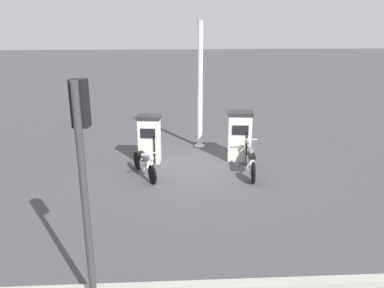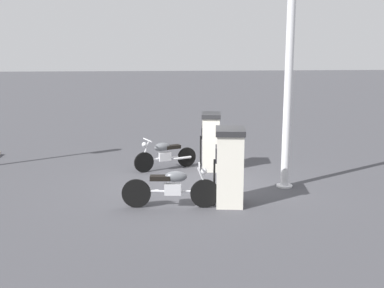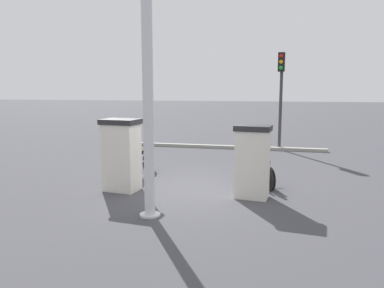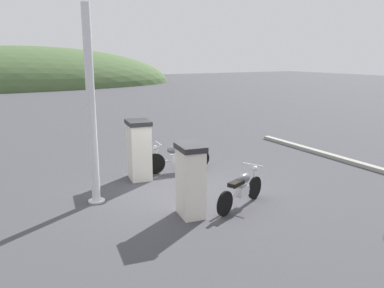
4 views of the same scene
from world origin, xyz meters
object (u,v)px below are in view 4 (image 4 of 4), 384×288
fuel_pump_far (139,149)px  motorcycle_near_pump (241,188)px  canopy_support_pole (91,111)px  motorcycle_far_pump (177,156)px  fuel_pump_near (191,180)px

fuel_pump_far → motorcycle_near_pump: (1.31, -3.19, -0.41)m
canopy_support_pole → motorcycle_far_pump: bearing=24.7°
fuel_pump_far → motorcycle_far_pump: bearing=4.9°
fuel_pump_far → canopy_support_pole: (-1.62, -1.22, 1.38)m
fuel_pump_near → canopy_support_pole: canopy_support_pole is taller
fuel_pump_near → fuel_pump_far: 3.07m
fuel_pump_near → motorcycle_near_pump: 1.36m
canopy_support_pole → fuel_pump_near: bearing=-48.9°
fuel_pump_near → motorcycle_far_pump: fuel_pump_near is taller
motorcycle_near_pump → canopy_support_pole: size_ratio=0.38×
fuel_pump_near → fuel_pump_far: size_ratio=0.95×
fuel_pump_far → motorcycle_far_pump: (1.27, 0.11, -0.39)m
canopy_support_pole → motorcycle_near_pump: bearing=-33.9°
fuel_pump_far → motorcycle_far_pump: fuel_pump_far is taller
motorcycle_far_pump → fuel_pump_far: bearing=-175.1°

